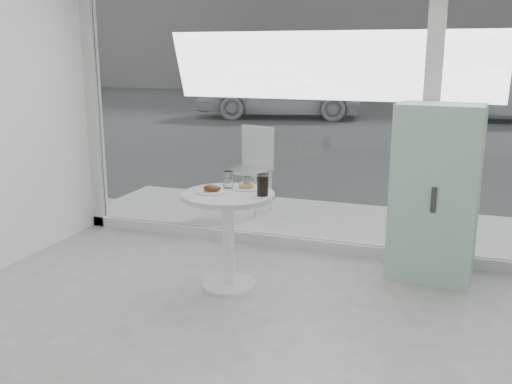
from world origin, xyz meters
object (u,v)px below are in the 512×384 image
at_px(patio_chair, 253,163).
at_px(plate_fritter, 212,190).
at_px(water_tumbler_a, 229,180).
at_px(plate_donut, 246,187).
at_px(mint_cabinet, 435,193).
at_px(main_table, 228,220).
at_px(car_silver, 501,96).
at_px(water_tumbler_b, 247,184).
at_px(cola_glass, 262,185).
at_px(car_white, 280,90).

distance_m(patio_chair, plate_fritter, 2.12).
xyz_separation_m(patio_chair, water_tumbler_a, (0.47, -1.86, 0.23)).
relative_size(patio_chair, plate_donut, 4.40).
bearing_deg(mint_cabinet, patio_chair, 153.06).
xyz_separation_m(patio_chair, plate_fritter, (0.42, -2.07, 0.20)).
relative_size(main_table, car_silver, 0.19).
relative_size(patio_chair, car_silver, 0.23).
distance_m(car_silver, water_tumbler_a, 12.84).
xyz_separation_m(patio_chair, water_tumbler_b, (0.63, -1.88, 0.22)).
bearing_deg(patio_chair, car_silver, 83.71).
xyz_separation_m(plate_fritter, water_tumbler_b, (0.22, 0.19, 0.02)).
relative_size(main_table, plate_fritter, 3.59).
distance_m(mint_cabinet, car_silver, 12.02).
distance_m(water_tumbler_a, water_tumbler_b, 0.17).
height_order(main_table, plate_fritter, plate_fritter).
height_order(patio_chair, plate_fritter, patio_chair).
bearing_deg(car_silver, main_table, 165.50).
bearing_deg(car_silver, water_tumbler_b, 165.82).
bearing_deg(water_tumbler_a, plate_fritter, -102.94).
distance_m(mint_cabinet, cola_glass, 1.43).
xyz_separation_m(mint_cabinet, cola_glass, (-1.22, -0.74, 0.13)).
distance_m(plate_donut, cola_glass, 0.25).
bearing_deg(car_silver, cola_glass, 166.68).
bearing_deg(cola_glass, mint_cabinet, 31.20).
xyz_separation_m(plate_donut, cola_glass, (0.19, -0.16, 0.06)).
xyz_separation_m(main_table, patio_chair, (-0.53, 2.03, 0.05)).
distance_m(water_tumbler_a, cola_glass, 0.37).
height_order(plate_donut, water_tumbler_b, water_tumbler_b).
relative_size(water_tumbler_a, cola_glass, 0.81).
height_order(mint_cabinet, water_tumbler_b, mint_cabinet).
bearing_deg(water_tumbler_a, cola_glass, -24.52).
bearing_deg(plate_donut, main_table, -116.77).
distance_m(patio_chair, water_tumbler_b, 2.00).
distance_m(main_table, plate_donut, 0.31).
bearing_deg(car_white, mint_cabinet, -169.63).
bearing_deg(car_silver, plate_fritter, 165.05).
bearing_deg(car_white, main_table, -177.59).
bearing_deg(main_table, patio_chair, 104.65).
bearing_deg(plate_donut, cola_glass, -39.69).
bearing_deg(main_table, plate_donut, 63.23).
relative_size(main_table, mint_cabinet, 0.54).
relative_size(car_silver, water_tumbler_b, 38.71).
height_order(plate_donut, cola_glass, cola_glass).
height_order(car_white, cola_glass, car_white).
distance_m(patio_chair, car_white, 9.98).
height_order(patio_chair, plate_donut, patio_chair).
xyz_separation_m(car_white, plate_fritter, (3.07, -11.69, 0.01)).
relative_size(water_tumbler_a, water_tumbler_b, 1.23).
xyz_separation_m(car_silver, water_tumbler_b, (-2.55, -12.57, 0.13)).
height_order(car_silver, cola_glass, car_silver).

